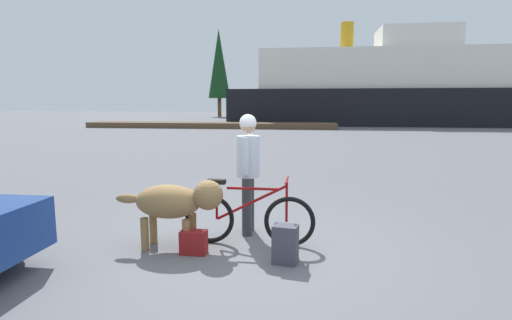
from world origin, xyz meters
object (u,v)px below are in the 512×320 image
Objects in this scene: dog at (176,202)px; handbag_pannier at (194,242)px; backpack at (285,244)px; ferry_boat at (383,89)px; bicycle at (248,218)px; person_cyclist at (248,163)px.

handbag_pannier is (0.27, -0.17, -0.46)m from dog.
handbag_pannier is at bearing 173.00° from backpack.
ferry_boat is (7.48, 31.07, 2.85)m from handbag_pannier.
dog is 4.40× the size of handbag_pannier.
bicycle is 0.94m from dog.
ferry_boat is (6.87, 30.67, 2.63)m from bicycle.
person_cyclist reaches higher than dog.
dog is 31.95m from ferry_boat.
backpack reaches higher than handbag_pannier.
handbag_pannier is at bearing -146.15° from bicycle.
backpack is at bearing -101.49° from ferry_boat.
ferry_boat is (7.75, 30.91, 2.39)m from dog.
ferry_boat reaches higher than dog.
bicycle reaches higher than backpack.
bicycle is at bearing 133.81° from backpack.
handbag_pannier is 0.01× the size of ferry_boat.
handbag_pannier is at bearing -103.53° from ferry_boat.
person_cyclist is 1.35m from handbag_pannier.
bicycle is 0.81m from person_cyclist.
bicycle is 3.80× the size of backpack.
bicycle is at bearing 15.21° from dog.
ferry_boat is (6.34, 31.21, 2.77)m from backpack.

